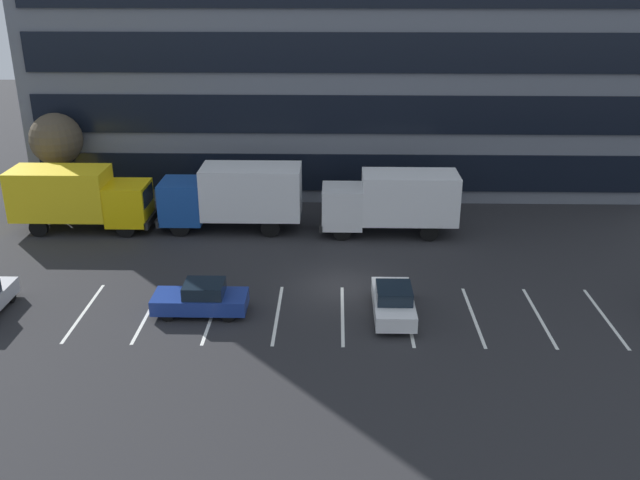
{
  "coord_description": "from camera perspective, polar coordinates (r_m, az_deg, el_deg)",
  "views": [
    {
      "loc": [
        -0.38,
        -29.39,
        14.13
      ],
      "look_at": [
        -1.08,
        2.3,
        1.4
      ],
      "focal_mm": 39.1,
      "sensor_mm": 36.0,
      "label": 1
    }
  ],
  "objects": [
    {
      "name": "ground_plane",
      "position": [
        32.62,
        1.82,
        -3.8
      ],
      "size": [
        120.0,
        120.0,
        0.0
      ],
      "primitive_type": "plane",
      "color": "#262628"
    },
    {
      "name": "office_building",
      "position": [
        47.46,
        1.82,
        17.85
      ],
      "size": [
        38.91,
        11.84,
        21.6
      ],
      "color": "slate",
      "rests_on": "ground_plane"
    },
    {
      "name": "lot_markings",
      "position": [
        30.09,
        1.85,
        -6.14
      ],
      "size": [
        22.54,
        5.4,
        0.01
      ],
      "color": "silver",
      "rests_on": "ground_plane"
    },
    {
      "name": "box_truck_white",
      "position": [
        38.36,
        5.92,
        3.26
      ],
      "size": [
        7.52,
        2.49,
        3.48
      ],
      "color": "white",
      "rests_on": "ground_plane"
    },
    {
      "name": "box_truck_blue",
      "position": [
        39.05,
        -7.07,
        3.72
      ],
      "size": [
        7.93,
        2.62,
        3.67
      ],
      "color": "#194799",
      "rests_on": "ground_plane"
    },
    {
      "name": "box_truck_yellow_all",
      "position": [
        40.96,
        -19.16,
        3.41
      ],
      "size": [
        7.65,
        2.53,
        3.55
      ],
      "color": "yellow",
      "rests_on": "ground_plane"
    },
    {
      "name": "sedan_navy",
      "position": [
        30.35,
        -9.69,
        -4.77
      ],
      "size": [
        4.02,
        1.68,
        1.44
      ],
      "color": "navy",
      "rests_on": "ground_plane"
    },
    {
      "name": "sedan_white",
      "position": [
        29.87,
        6.02,
        -5.02
      ],
      "size": [
        1.68,
        4.01,
        1.44
      ],
      "color": "white",
      "rests_on": "ground_plane"
    },
    {
      "name": "bare_tree",
      "position": [
        44.72,
        -20.78,
        7.7
      ],
      "size": [
        3.1,
        3.1,
        5.82
      ],
      "color": "#473323",
      "rests_on": "ground_plane"
    }
  ]
}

